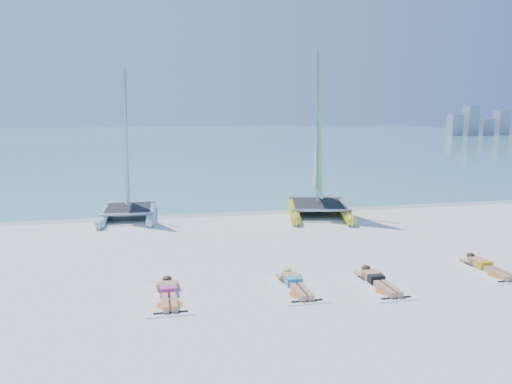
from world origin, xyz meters
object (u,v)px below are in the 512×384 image
catamaran_yellow (318,160)px  sunbather_b (295,282)px  catamaran_blue (127,172)px  sunbather_d (485,265)px  sunbather_c (377,279)px  towel_a (169,300)px  sunbather_a (169,292)px  towel_b (297,289)px  towel_d (490,272)px  towel_c (380,287)px

catamaran_yellow → sunbather_b: catamaran_yellow is taller
catamaran_blue → sunbather_d: size_ratio=3.40×
sunbather_c → sunbather_d: bearing=7.4°
towel_a → sunbather_a: sunbather_a is taller
towel_b → towel_d: 5.19m
towel_c → sunbather_c: 0.22m
towel_b → towel_d: bearing=2.0°
catamaran_blue → catamaran_yellow: 7.52m
towel_c → sunbather_d: bearing=10.8°
towel_b → sunbather_c: (1.96, -0.05, 0.11)m
catamaran_blue → sunbather_a: catamaran_blue is taller
towel_d → sunbather_d: sunbather_d is taller
towel_b → sunbather_c: sunbather_c is taller
towel_b → catamaran_blue: bearing=114.0°
sunbather_a → sunbather_b: 2.90m
sunbather_b → sunbather_d: size_ratio=1.00×
catamaran_yellow → sunbather_c: size_ratio=3.88×
towel_b → towel_c: 1.97m
catamaran_yellow → sunbather_a: (-6.34, -8.38, -1.99)m
sunbather_a → towel_a: bearing=-90.0°
sunbather_b → towel_d: bearing=-0.1°
catamaran_blue → towel_a: (1.15, -9.12, -1.74)m
catamaran_blue → towel_c: bearing=-55.9°
sunbather_a → catamaran_yellow: bearing=52.9°
sunbather_b → towel_c: size_ratio=0.93×
catamaran_yellow → towel_a: catamaran_yellow is taller
towel_a → towel_b: (2.90, 0.01, 0.00)m
sunbather_a → towel_d: size_ratio=0.93×
towel_b → towel_a: bearing=-179.7°
towel_a → sunbather_b: sunbather_b is taller
sunbather_b → sunbather_c: same height
catamaran_yellow → sunbather_c: catamaran_yellow is taller
sunbather_b → sunbather_c: (1.96, -0.24, 0.00)m
sunbather_b → towel_b: bearing=-90.0°
towel_b → sunbather_b: 0.22m
catamaran_yellow → sunbather_d: size_ratio=3.88×
catamaran_yellow → sunbather_a: size_ratio=3.88×
catamaran_blue → towel_c: size_ratio=3.18×
catamaran_yellow → towel_a: size_ratio=3.62×
towel_a → sunbather_a: (0.00, 0.19, 0.11)m
towel_a → sunbather_c: 4.86m
sunbather_c → catamaran_yellow: bearing=80.2°
towel_c → sunbather_c: sunbather_c is taller
catamaran_yellow → towel_b: (-3.44, -8.56, -2.10)m
sunbather_b → towel_c: (1.96, -0.43, -0.11)m
catamaran_blue → towel_d: catamaran_blue is taller
catamaran_blue → towel_b: catamaran_blue is taller
towel_d → sunbather_d: bearing=90.0°
catamaran_blue → towel_b: 10.11m
catamaran_yellow → sunbather_d: 8.61m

